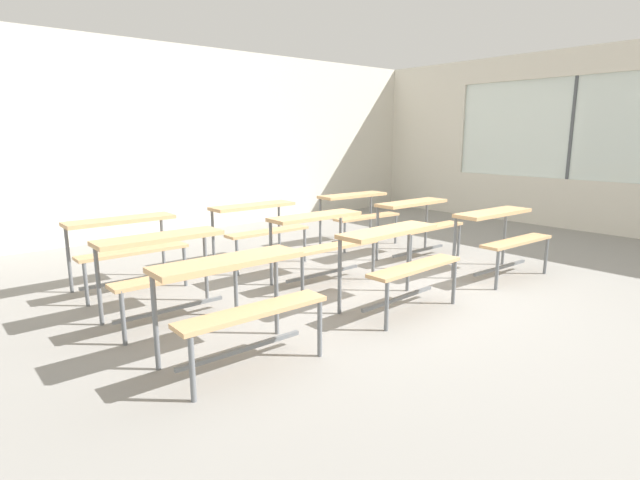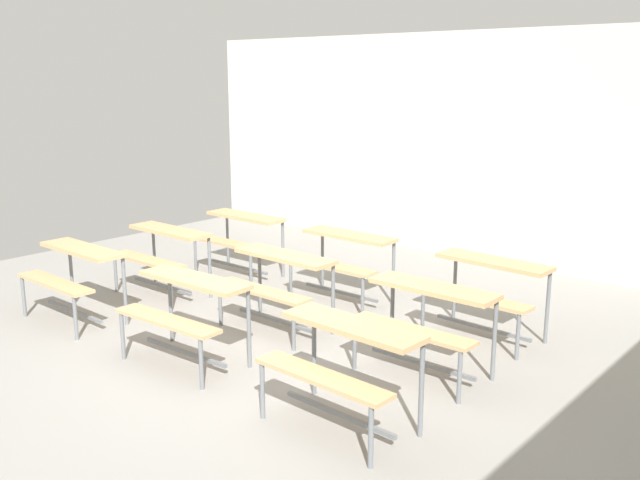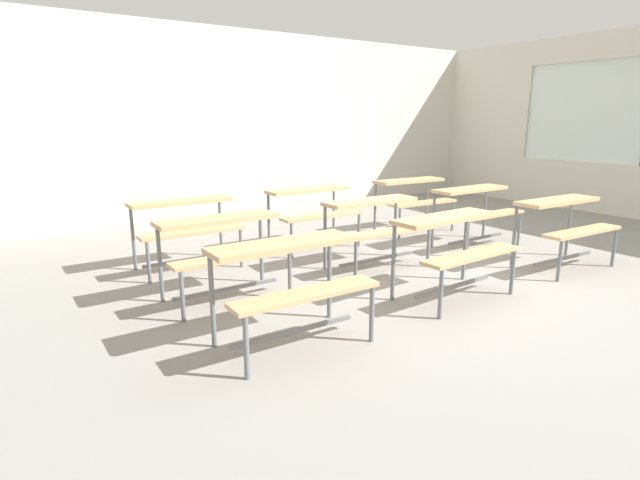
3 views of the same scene
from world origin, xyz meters
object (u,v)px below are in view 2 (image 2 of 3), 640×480
at_px(desk_bench_r1c1, 277,274).
at_px(desk_bench_r2c0, 239,230).
at_px(desk_bench_r2c1, 343,251).
at_px(desk_bench_r0c1, 186,300).
at_px(desk_bench_r1c0, 163,246).
at_px(desk_bench_r0c2, 342,351).
at_px(desk_bench_r1c2, 426,309).
at_px(desk_bench_r2c2, 487,280).
at_px(desk_bench_r0c0, 73,267).

height_order(desk_bench_r1c1, desk_bench_r2c0, same).
bearing_deg(desk_bench_r2c1, desk_bench_r0c1, -88.75).
bearing_deg(desk_bench_r2c1, desk_bench_r1c0, -146.43).
height_order(desk_bench_r0c2, desk_bench_r1c0, same).
xyz_separation_m(desk_bench_r1c1, desk_bench_r1c2, (1.67, 0.02, 0.00)).
distance_m(desk_bench_r0c1, desk_bench_r1c2, 2.03).
bearing_deg(desk_bench_r0c1, desk_bench_r1c1, 86.30).
xyz_separation_m(desk_bench_r1c1, desk_bench_r2c0, (-1.72, 1.13, 0.00)).
xyz_separation_m(desk_bench_r2c1, desk_bench_r2c2, (1.73, -0.01, 0.00)).
xyz_separation_m(desk_bench_r1c0, desk_bench_r2c2, (3.42, 1.12, 0.00)).
distance_m(desk_bench_r0c2, desk_bench_r2c2, 2.25).
relative_size(desk_bench_r0c1, desk_bench_r2c2, 1.00).
relative_size(desk_bench_r1c0, desk_bench_r1c2, 1.00).
bearing_deg(desk_bench_r2c0, desk_bench_r0c2, -33.34).
relative_size(desk_bench_r2c0, desk_bench_r2c1, 1.00).
xyz_separation_m(desk_bench_r0c0, desk_bench_r2c1, (1.66, 2.26, 0.00)).
bearing_deg(desk_bench_r1c2, desk_bench_r2c1, 147.72).
xyz_separation_m(desk_bench_r1c2, desk_bench_r2c1, (-1.75, 1.11, 0.00)).
bearing_deg(desk_bench_r0c2, desk_bench_r2c0, 148.72).
distance_m(desk_bench_r1c1, desk_bench_r2c2, 1.99).
height_order(desk_bench_r1c2, desk_bench_r2c0, same).
relative_size(desk_bench_r0c1, desk_bench_r1c0, 1.02).
height_order(desk_bench_r1c0, desk_bench_r2c2, same).
height_order(desk_bench_r0c1, desk_bench_r0c2, same).
distance_m(desk_bench_r1c0, desk_bench_r2c2, 3.60).
xyz_separation_m(desk_bench_r1c0, desk_bench_r2c0, (0.05, 1.13, 0.00)).
bearing_deg(desk_bench_r0c1, desk_bench_r2c0, 124.87).
xyz_separation_m(desk_bench_r0c1, desk_bench_r1c0, (-1.75, 1.10, 0.00)).
xyz_separation_m(desk_bench_r0c2, desk_bench_r1c0, (-3.48, 1.13, 0.00)).
bearing_deg(desk_bench_r2c0, desk_bench_r0c0, -90.53).
distance_m(desk_bench_r1c2, desk_bench_r2c1, 2.07).
bearing_deg(desk_bench_r1c1, desk_bench_r2c0, 147.60).
bearing_deg(desk_bench_r2c0, desk_bench_r2c2, -0.15).
height_order(desk_bench_r0c0, desk_bench_r0c1, same).
bearing_deg(desk_bench_r1c1, desk_bench_r2c2, 34.98).
bearing_deg(desk_bench_r2c1, desk_bench_r0c2, -51.74).
distance_m(desk_bench_r0c1, desk_bench_r2c1, 2.23).
bearing_deg(desk_bench_r1c2, desk_bench_r1c1, -179.38).
bearing_deg(desk_bench_r0c2, desk_bench_r2c2, 93.65).
xyz_separation_m(desk_bench_r1c1, desk_bench_r2c2, (1.65, 1.12, 0.00)).
height_order(desk_bench_r1c2, desk_bench_r2c1, same).
bearing_deg(desk_bench_r1c1, desk_bench_r0c2, -32.66).
bearing_deg(desk_bench_r1c0, desk_bench_r2c1, 33.49).
bearing_deg(desk_bench_r1c1, desk_bench_r2c1, 94.99).
relative_size(desk_bench_r1c0, desk_bench_r2c1, 1.00).
bearing_deg(desk_bench_r2c0, desk_bench_r1c1, -33.21).
bearing_deg(desk_bench_r1c0, desk_bench_r1c1, -0.08).
distance_m(desk_bench_r0c2, desk_bench_r2c0, 4.11).
distance_m(desk_bench_r0c1, desk_bench_r0c2, 1.74).
relative_size(desk_bench_r1c1, desk_bench_r2c0, 1.01).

